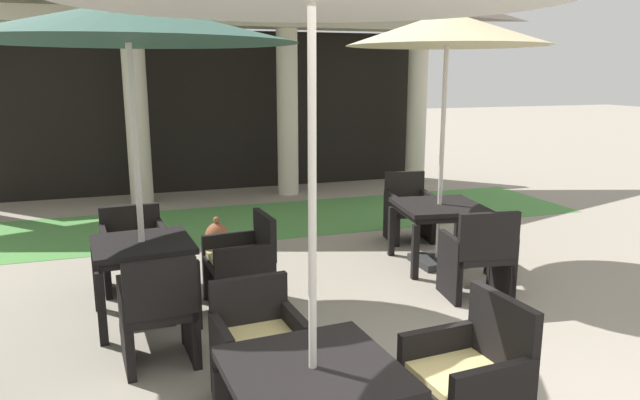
# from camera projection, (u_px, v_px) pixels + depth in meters

# --- Properties ---
(lawn_strip) EXTENTS (10.78, 2.23, 0.01)m
(lawn_strip) POSITION_uv_depth(u_px,v_px,m) (237.00, 222.00, 8.82)
(lawn_strip) COLOR #519347
(lawn_strip) RESTS_ON ground
(patio_table_near_foreground) EXTENTS (1.05, 1.05, 0.72)m
(patio_table_near_foreground) POSITION_uv_depth(u_px,v_px,m) (439.00, 212.00, 6.76)
(patio_table_near_foreground) COLOR black
(patio_table_near_foreground) RESTS_ON ground
(patio_umbrella_near_foreground) EXTENTS (2.20, 2.20, 2.90)m
(patio_umbrella_near_foreground) POSITION_uv_depth(u_px,v_px,m) (447.00, 32.00, 6.34)
(patio_umbrella_near_foreground) COLOR #2D2D2D
(patio_umbrella_near_foreground) RESTS_ON ground
(patio_chair_near_foreground_south) EXTENTS (0.69, 0.59, 0.92)m
(patio_chair_near_foreground_south) POSITION_uv_depth(u_px,v_px,m) (478.00, 257.00, 5.80)
(patio_chair_near_foreground_south) COLOR black
(patio_chair_near_foreground_south) RESTS_ON ground
(patio_chair_near_foreground_north) EXTENTS (0.63, 0.62, 0.89)m
(patio_chair_near_foreground_north) POSITION_uv_depth(u_px,v_px,m) (409.00, 210.00, 7.82)
(patio_chair_near_foreground_north) COLOR black
(patio_chair_near_foreground_north) RESTS_ON ground
(patio_table_mid_left) EXTENTS (0.93, 0.93, 0.72)m
(patio_table_mid_left) POSITION_uv_depth(u_px,v_px,m) (313.00, 385.00, 3.05)
(patio_table_mid_left) COLOR black
(patio_table_mid_left) RESTS_ON ground
(patio_chair_mid_left_east) EXTENTS (0.61, 0.63, 0.92)m
(patio_chair_mid_left_east) POSITION_uv_depth(u_px,v_px,m) (469.00, 382.00, 3.47)
(patio_chair_mid_left_east) COLOR black
(patio_chair_mid_left_east) RESTS_ON ground
(patio_chair_mid_left_north) EXTENTS (0.61, 0.56, 0.82)m
(patio_chair_mid_left_north) POSITION_uv_depth(u_px,v_px,m) (258.00, 346.00, 3.99)
(patio_chair_mid_left_north) COLOR black
(patio_chair_mid_left_north) RESTS_ON ground
(patio_table_mid_right) EXTENTS (0.91, 0.91, 0.74)m
(patio_table_mid_right) POSITION_uv_depth(u_px,v_px,m) (143.00, 253.00, 5.23)
(patio_table_mid_right) COLOR black
(patio_table_mid_right) RESTS_ON ground
(patio_umbrella_mid_right) EXTENTS (2.82, 2.82, 2.84)m
(patio_umbrella_mid_right) POSITION_uv_depth(u_px,v_px,m) (127.00, 24.00, 4.81)
(patio_umbrella_mid_right) COLOR #2D2D2D
(patio_umbrella_mid_right) RESTS_ON ground
(patio_chair_mid_right_east) EXTENTS (0.63, 0.61, 0.88)m
(patio_chair_mid_right_east) POSITION_uv_depth(u_px,v_px,m) (242.00, 263.00, 5.63)
(patio_chair_mid_right_east) COLOR black
(patio_chair_mid_right_east) RESTS_ON ground
(patio_chair_mid_right_south) EXTENTS (0.58, 0.57, 0.90)m
(patio_chair_mid_right_south) POSITION_uv_depth(u_px,v_px,m) (159.00, 313.00, 4.47)
(patio_chair_mid_right_south) COLOR black
(patio_chair_mid_right_south) RESTS_ON ground
(patio_chair_mid_right_north) EXTENTS (0.67, 0.57, 0.83)m
(patio_chair_mid_right_north) POSITION_uv_depth(u_px,v_px,m) (134.00, 249.00, 6.09)
(patio_chair_mid_right_north) COLOR black
(patio_chair_mid_right_north) RESTS_ON ground
(terracotta_urn) EXTENTS (0.30, 0.30, 0.45)m
(terracotta_urn) POSITION_uv_depth(u_px,v_px,m) (217.00, 237.00, 7.33)
(terracotta_urn) COLOR brown
(terracotta_urn) RESTS_ON ground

